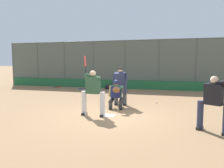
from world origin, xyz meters
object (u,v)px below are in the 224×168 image
(batter_on_deck, at_px, (214,102))
(spare_bat_by_padding, at_px, (82,89))
(equipment_bag_dugout_side, at_px, (112,87))
(catcher_behind_plate, at_px, (116,94))
(spare_bat_third_base_side, at_px, (124,91))
(umpire_home, at_px, (120,85))
(spare_bat_first_base_side, at_px, (210,93))
(baseball_loose, at_px, (156,102))
(batter_at_plate, at_px, (93,91))
(spare_bat_near_backstop, at_px, (58,87))

(batter_on_deck, bearing_deg, spare_bat_by_padding, 162.39)
(batter_on_deck, relative_size, equipment_bag_dugout_side, 1.94)
(catcher_behind_plate, distance_m, spare_bat_third_base_side, 5.24)
(umpire_home, bearing_deg, spare_bat_first_base_side, -132.71)
(umpire_home, bearing_deg, equipment_bag_dugout_side, -71.77)
(baseball_loose, bearing_deg, catcher_behind_plate, 49.32)
(catcher_behind_plate, height_order, umpire_home, umpire_home)
(spare_bat_by_padding, bearing_deg, equipment_bag_dugout_side, 162.78)
(catcher_behind_plate, bearing_deg, baseball_loose, -136.80)
(batter_on_deck, bearing_deg, batter_at_plate, -163.11)
(spare_bat_first_base_side, relative_size, baseball_loose, 8.87)
(spare_bat_near_backstop, bearing_deg, batter_on_deck, -121.04)
(spare_bat_near_backstop, height_order, spare_bat_third_base_side, same)
(spare_bat_by_padding, distance_m, spare_bat_third_base_side, 3.22)
(catcher_behind_plate, bearing_deg, spare_bat_near_backstop, -51.29)
(baseball_loose, relative_size, equipment_bag_dugout_side, 0.07)
(batter_at_plate, bearing_deg, spare_bat_near_backstop, -48.18)
(batter_at_plate, xyz_separation_m, equipment_bag_dugout_side, (1.38, -7.59, -0.73))
(batter_at_plate, xyz_separation_m, batter_on_deck, (-3.84, 0.88, -0.04))
(baseball_loose, bearing_deg, spare_bat_first_base_side, -126.57)
(umpire_home, height_order, spare_bat_near_backstop, umpire_home)
(catcher_behind_plate, bearing_deg, spare_bat_third_base_side, -86.82)
(batter_on_deck, bearing_deg, equipment_bag_dugout_side, 151.46)
(spare_bat_first_base_side, xyz_separation_m, equipment_bag_dugout_side, (6.35, -0.52, 0.12))
(catcher_behind_plate, xyz_separation_m, spare_bat_third_base_side, (0.84, -5.14, -0.59))
(batter_at_plate, xyz_separation_m, spare_bat_near_backstop, (5.71, -7.61, -0.86))
(umpire_home, xyz_separation_m, batter_on_deck, (-3.34, 2.99, -0.05))
(spare_bat_near_backstop, bearing_deg, umpire_home, -120.92)
(spare_bat_near_backstop, distance_m, equipment_bag_dugout_side, 4.33)
(spare_bat_near_backstop, distance_m, spare_bat_third_base_side, 5.50)
(catcher_behind_plate, height_order, spare_bat_by_padding, catcher_behind_plate)
(baseball_loose, bearing_deg, spare_bat_third_base_side, -55.26)
(baseball_loose, bearing_deg, spare_bat_near_backstop, -30.25)
(spare_bat_by_padding, relative_size, spare_bat_third_base_side, 0.96)
(batter_on_deck, distance_m, equipment_bag_dugout_side, 9.98)
(batter_on_deck, bearing_deg, umpire_home, 167.96)
(spare_bat_near_backstop, height_order, equipment_bag_dugout_side, equipment_bag_dugout_side)
(umpire_home, distance_m, spare_bat_third_base_side, 4.54)
(spare_bat_third_base_side, height_order, equipment_bag_dugout_side, equipment_bag_dugout_side)
(baseball_loose, distance_m, equipment_bag_dugout_side, 5.63)
(baseball_loose, xyz_separation_m, equipment_bag_dugout_side, (3.40, -4.49, 0.12))
(catcher_behind_plate, xyz_separation_m, baseball_loose, (-1.51, -1.75, -0.59))
(umpire_home, relative_size, baseball_loose, 22.75)
(umpire_home, height_order, spare_bat_by_padding, umpire_home)
(spare_bat_first_base_side, bearing_deg, spare_bat_third_base_side, 53.94)
(spare_bat_by_padding, xyz_separation_m, baseball_loose, (-5.51, 4.00, 0.00))
(batter_on_deck, height_order, equipment_bag_dugout_side, batter_on_deck)
(catcher_behind_plate, relative_size, baseball_loose, 16.27)
(batter_on_deck, height_order, spare_bat_by_padding, batter_on_deck)
(spare_bat_near_backstop, bearing_deg, spare_bat_third_base_side, -91.17)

